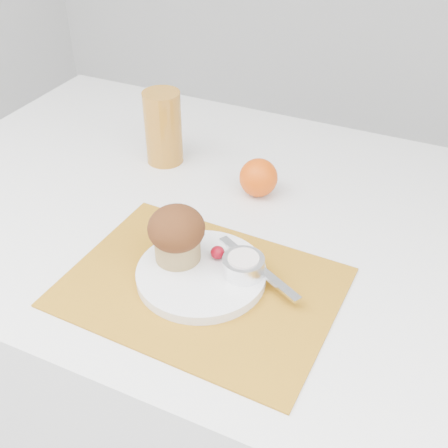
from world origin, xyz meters
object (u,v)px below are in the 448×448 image
at_px(juice_glass, 163,128).
at_px(muffin, 177,234).
at_px(table, 220,350).
at_px(plate, 201,274).
at_px(orange, 258,178).

relative_size(juice_glass, muffin, 1.63).
distance_m(table, plate, 0.43).
bearing_deg(juice_glass, plate, -51.69).
relative_size(table, orange, 17.25).
bearing_deg(table, juice_glass, 147.80).
height_order(table, orange, orange).
relative_size(plate, muffin, 2.18).
bearing_deg(juice_glass, orange, -9.05).
relative_size(orange, muffin, 0.78).
height_order(plate, muffin, muffin).
xyz_separation_m(table, plate, (0.06, -0.18, 0.39)).
distance_m(table, juice_glass, 0.49).
height_order(juice_glass, muffin, juice_glass).
bearing_deg(muffin, table, 93.53).
bearing_deg(table, plate, -72.72).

